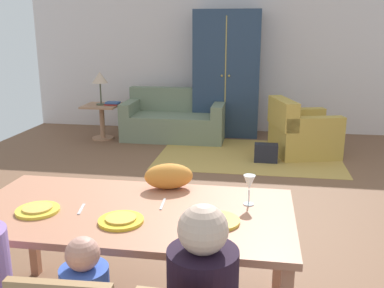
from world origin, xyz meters
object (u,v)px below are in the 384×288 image
Objects in this scene: armchair at (301,133)px; plate_near_man at (38,210)px; couch at (175,120)px; handbag at (266,153)px; wine_glass at (249,184)px; side_table at (102,117)px; table_lamp at (100,79)px; armoire at (227,74)px; book_lower at (112,104)px; cat at (169,176)px; plate_near_woman at (217,221)px; book_upper at (113,103)px; dining_table at (131,220)px; plate_near_child at (121,221)px.

plate_near_man is at bearing -113.94° from armchair.
handbag is (1.51, -1.16, -0.17)m from couch.
armchair is at bearing 80.51° from wine_glass.
wine_glass is (1.20, 0.30, 0.12)m from plate_near_man.
couch is 2.87× the size of side_table.
table_lamp reaches higher than armchair.
armoire is 3.89× the size of table_lamp.
cat is at bearing -65.95° from book_lower.
plate_near_woman reaches higher than book_upper.
plate_near_man is 1.34× the size of wine_glass.
cat reaches higher than armchair.
cat reaches higher than plate_near_woman.
handbag is at bearing -18.44° from table_lamp.
dining_table is 4.85m from side_table.
plate_near_man is 5.31m from armoire.
plate_near_woman is 1.14× the size of book_lower.
plate_near_woman is 0.15× the size of couch.
armoire is 2.22m from side_table.
cat is at bearing -66.06° from book_upper.
couch is 0.79× the size of armoire.
plate_near_man is 0.46× the size of table_lamp.
plate_near_child reaches higher than handbag.
handbag is at bearing 85.16° from plate_near_woman.
plate_near_man is 4.59m from armchair.
plate_near_child reaches higher than dining_table.
wine_glass is at bearing -61.25° from book_upper.
couch is (-1.20, 4.82, -0.47)m from plate_near_woman.
book_lower is (-3.01, 0.42, 0.28)m from armchair.
armoire reaches higher than dining_table.
wine_glass is at bearing 27.79° from plate_near_child.
dining_table is 5.15m from armoire.
book_lower is at bearing 1.71° from table_lamp.
armoire is (0.83, 0.41, 0.75)m from couch.
cat reaches higher than book_upper.
dining_table reaches higher than side_table.
plate_near_woman is at bearing -119.94° from wine_glass.
dining_table is at bearing -69.42° from book_lower.
plate_near_child is 1.00× the size of plate_near_woman.
side_table is (-3.20, 0.41, 0.06)m from armchair.
table_lamp is at bearing 161.56° from handbag.
wine_glass is 0.85× the size of book_upper.
couch is at bearing 14.20° from book_lower.
handbag is (0.31, 3.67, -0.64)m from plate_near_woman.
wine_glass is at bearing -35.08° from cat.
table_lamp is (-1.87, 4.47, 0.32)m from dining_table.
dining_table is 0.73m from wine_glass.
book_upper is at bearing 160.36° from handbag.
wine_glass reaches higher than book_upper.
handbag is at bearing 87.48° from wine_glass.
armchair is 3.30× the size of handbag.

